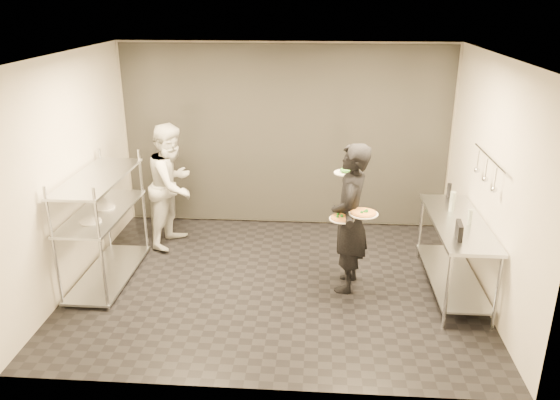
# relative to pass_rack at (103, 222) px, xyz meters

# --- Properties ---
(room_shell) EXTENTS (5.00, 4.00, 2.80)m
(room_shell) POSITION_rel_pass_rack_xyz_m (2.15, 1.18, 0.63)
(room_shell) COLOR black
(room_shell) RESTS_ON ground
(pass_rack) EXTENTS (0.60, 1.60, 1.50)m
(pass_rack) POSITION_rel_pass_rack_xyz_m (0.00, 0.00, 0.00)
(pass_rack) COLOR #B1B3B8
(pass_rack) RESTS_ON ground
(prep_counter) EXTENTS (0.60, 1.80, 0.92)m
(prep_counter) POSITION_rel_pass_rack_xyz_m (4.33, 0.00, -0.14)
(prep_counter) COLOR #B1B3B8
(prep_counter) RESTS_ON ground
(utensil_rail) EXTENTS (0.07, 1.20, 0.31)m
(utensil_rail) POSITION_rel_pass_rack_xyz_m (4.58, 0.00, 0.78)
(utensil_rail) COLOR #B1B3B8
(utensil_rail) RESTS_ON room_shell
(waiter) EXTENTS (0.55, 0.74, 1.84)m
(waiter) POSITION_rel_pass_rack_xyz_m (3.05, -0.02, 0.15)
(waiter) COLOR black
(waiter) RESTS_ON ground
(chef) EXTENTS (0.86, 1.00, 1.78)m
(chef) POSITION_rel_pass_rack_xyz_m (0.60, 1.10, 0.12)
(chef) COLOR silver
(chef) RESTS_ON ground
(pizza_plate_near) EXTENTS (0.30, 0.30, 0.05)m
(pizza_plate_near) POSITION_rel_pass_rack_xyz_m (2.95, -0.22, 0.23)
(pizza_plate_near) COLOR silver
(pizza_plate_near) RESTS_ON waiter
(pizza_plate_far) EXTENTS (0.34, 0.34, 0.05)m
(pizza_plate_far) POSITION_rel_pass_rack_xyz_m (3.19, -0.20, 0.30)
(pizza_plate_far) COLOR silver
(pizza_plate_far) RESTS_ON waiter
(salad_plate) EXTENTS (0.28, 0.28, 0.07)m
(salad_plate) POSITION_rel_pass_rack_xyz_m (2.99, 0.29, 0.64)
(salad_plate) COLOR silver
(salad_plate) RESTS_ON waiter
(pos_monitor) EXTENTS (0.08, 0.26, 0.18)m
(pos_monitor) POSITION_rel_pass_rack_xyz_m (4.21, -0.51, 0.24)
(pos_monitor) COLOR black
(pos_monitor) RESTS_ON prep_counter
(bottle_green) EXTENTS (0.07, 0.07, 0.25)m
(bottle_green) POSITION_rel_pass_rack_xyz_m (4.31, 0.31, 0.28)
(bottle_green) COLOR #93A093
(bottle_green) RESTS_ON prep_counter
(bottle_clear) EXTENTS (0.05, 0.05, 0.18)m
(bottle_clear) POSITION_rel_pass_rack_xyz_m (4.43, -0.09, 0.24)
(bottle_clear) COLOR #93A093
(bottle_clear) RESTS_ON prep_counter
(bottle_dark) EXTENTS (0.06, 0.06, 0.19)m
(bottle_dark) POSITION_rel_pass_rack_xyz_m (4.38, 0.80, 0.25)
(bottle_dark) COLOR black
(bottle_dark) RESTS_ON prep_counter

